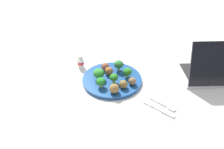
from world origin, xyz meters
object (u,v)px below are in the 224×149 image
broccoli_floret_near_rim (99,73)px  yogurt_bottle (81,62)px  plate (112,79)px  fork (164,104)px  meatball_center (114,88)px  laptop (216,71)px  broccoli_floret_back_right (119,64)px  broccoli_floret_back_left (114,78)px  meatball_far_rim (132,81)px  napkin (160,107)px  broccoli_floret_center (100,82)px  meatball_mid_left (109,71)px  broccoli_floret_mid_left (127,72)px  knife (159,109)px  meatball_near_rim (123,84)px  meatball_mid_right (105,67)px

broccoli_floret_near_rim → yogurt_bottle: (-0.16, 0.05, -0.02)m
plate → broccoli_floret_near_rim: size_ratio=5.31×
fork → yogurt_bottle: bearing=178.2°
meatball_center → fork: bearing=19.0°
meatball_center → laptop: size_ratio=0.11×
broccoli_floret_back_right → broccoli_floret_back_left: (0.04, -0.10, -0.01)m
meatball_far_rim → napkin: (0.16, -0.04, -0.03)m
broccoli_floret_center → meatball_mid_left: bearing=106.2°
broccoli_floret_mid_left → laptop: bearing=39.5°
broccoli_floret_back_left → laptop: laptop is taller
yogurt_bottle → broccoli_floret_back_left: bearing=-7.3°
plate → knife: 0.27m
meatball_mid_left → knife: size_ratio=0.27×
plate → meatball_mid_left: bearing=154.3°
meatball_center → fork: (0.20, 0.07, -0.03)m
meatball_near_rim → laptop: size_ratio=0.10×
broccoli_floret_near_rim → meatball_near_rim: broccoli_floret_near_rim is taller
broccoli_floret_back_left → meatball_far_rim: broccoli_floret_back_left is taller
broccoli_floret_back_right → laptop: bearing=32.4°
meatball_center → meatball_far_rim: (0.03, 0.09, -0.00)m
plate → meatball_mid_right: (-0.07, 0.03, 0.03)m
broccoli_floret_mid_left → fork: 0.23m
meatball_center → yogurt_bottle: 0.28m
meatball_mid_right → yogurt_bottle: (-0.13, -0.03, -0.01)m
broccoli_floret_center → broccoli_floret_back_left: same height
meatball_mid_right → meatball_far_rim: meatball_mid_right is taller
plate → meatball_far_rim: meatball_far_rim is taller
broccoli_floret_back_right → broccoli_floret_near_rim: (-0.03, -0.11, -0.00)m
broccoli_floret_back_right → meatball_center: 0.17m
broccoli_floret_back_right → broccoli_floret_near_rim: 0.12m
plate → meatball_near_rim: 0.09m
fork → meatball_mid_right: bearing=172.5°
meatball_mid_right → laptop: (0.45, 0.28, 0.00)m
napkin → laptop: (0.12, 0.35, 0.04)m
meatball_mid_right → knife: 0.35m
laptop → meatball_mid_right: bearing=-147.5°
broccoli_floret_mid_left → knife: size_ratio=0.32×
meatball_center → meatball_far_rim: bearing=71.6°
napkin → meatball_near_rim: bearing=-179.8°
fork → broccoli_floret_center: bearing=-165.0°
plate → napkin: size_ratio=1.65×
broccoli_floret_near_rim → meatball_mid_right: bearing=107.0°
meatball_mid_left → laptop: size_ratio=0.10×
meatball_mid_left → fork: 0.30m
broccoli_floret_back_left → meatball_near_rim: (0.05, -0.00, -0.01)m
broccoli_floret_back_right → broccoli_floret_back_left: 0.10m
broccoli_floret_back_right → meatball_far_rim: (0.11, -0.06, -0.02)m
meatball_mid_right → meatball_near_rim: 0.16m
meatball_center → broccoli_floret_center: bearing=-176.7°
broccoli_floret_back_left → meatball_center: (0.04, -0.05, -0.01)m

